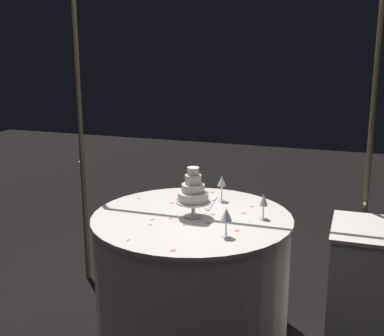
{
  "coord_description": "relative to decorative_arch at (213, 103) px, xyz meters",
  "views": [
    {
      "loc": [
        0.98,
        -2.95,
        1.91
      ],
      "look_at": [
        0.0,
        0.0,
        1.11
      ],
      "focal_mm": 48.55,
      "sensor_mm": 36.0,
      "label": 1
    }
  ],
  "objects": [
    {
      "name": "ground_plane",
      "position": [
        -0.0,
        -0.45,
        -1.46
      ],
      "size": [
        12.0,
        12.0,
        0.0
      ],
      "primitive_type": "plane",
      "color": "black"
    },
    {
      "name": "decorative_arch",
      "position": [
        0.0,
        0.0,
        0.0
      ],
      "size": [
        2.13,
        0.06,
        2.23
      ],
      "color": "#473D2D",
      "rests_on": "ground"
    },
    {
      "name": "main_table",
      "position": [
        -0.0,
        -0.45,
        -1.06
      ],
      "size": [
        1.28,
        1.28,
        0.8
      ],
      "color": "silver",
      "rests_on": "ground"
    },
    {
      "name": "side_table",
      "position": [
        1.12,
        -0.34,
        -1.06
      ],
      "size": [
        0.53,
        0.53,
        0.8
      ],
      "color": "silver",
      "rests_on": "ground"
    },
    {
      "name": "tiered_cake",
      "position": [
        0.01,
        -0.47,
        -0.5
      ],
      "size": [
        0.22,
        0.22,
        0.32
      ],
      "color": "silver",
      "rests_on": "main_table"
    },
    {
      "name": "wine_glass_0",
      "position": [
        0.09,
        -0.09,
        -0.53
      ],
      "size": [
        0.06,
        0.06,
        0.18
      ],
      "color": "silver",
      "rests_on": "main_table"
    },
    {
      "name": "wine_glass_1",
      "position": [
        0.29,
        -0.72,
        -0.54
      ],
      "size": [
        0.07,
        0.07,
        0.17
      ],
      "color": "silver",
      "rests_on": "main_table"
    },
    {
      "name": "wine_glass_2",
      "position": [
        0.43,
        -0.35,
        -0.55
      ],
      "size": [
        0.06,
        0.06,
        0.16
      ],
      "color": "silver",
      "rests_on": "main_table"
    },
    {
      "name": "cake_knife",
      "position": [
        0.05,
        -0.16,
        -0.66
      ],
      "size": [
        0.05,
        0.3,
        0.01
      ],
      "color": "silver",
      "rests_on": "main_table"
    },
    {
      "name": "rose_petal_0",
      "position": [
        0.32,
        -0.15,
        -0.66
      ],
      "size": [
        0.03,
        0.03,
        0.0
      ],
      "primitive_type": "ellipsoid",
      "rotation": [
        0.0,
        0.0,
        1.02
      ],
      "color": "#EA6B84",
      "rests_on": "main_table"
    },
    {
      "name": "rose_petal_1",
      "position": [
        -0.06,
        -0.3,
        -0.66
      ],
      "size": [
        0.03,
        0.03,
        0.0
      ],
      "primitive_type": "ellipsoid",
      "rotation": [
        0.0,
        0.0,
        1.22
      ],
      "color": "#EA6B84",
      "rests_on": "main_table"
    },
    {
      "name": "rose_petal_2",
      "position": [
        -0.21,
        -0.25,
        -0.66
      ],
      "size": [
        0.05,
        0.05,
        0.0
      ],
      "primitive_type": "ellipsoid",
      "rotation": [
        0.0,
        0.0,
        5.39
      ],
      "color": "#EA6B84",
      "rests_on": "main_table"
    },
    {
      "name": "rose_petal_3",
      "position": [
        -0.1,
        -0.26,
        -0.66
      ],
      "size": [
        0.04,
        0.04,
        0.0
      ],
      "primitive_type": "ellipsoid",
      "rotation": [
        0.0,
        0.0,
        0.86
      ],
      "color": "#EA6B84",
      "rests_on": "main_table"
    },
    {
      "name": "rose_petal_4",
      "position": [
        0.07,
        -1.0,
        -0.66
      ],
      "size": [
        0.04,
        0.04,
        0.0
      ],
      "primitive_type": "ellipsoid",
      "rotation": [
        0.0,
        0.0,
        0.67
      ],
      "color": "#EA6B84",
      "rests_on": "main_table"
    },
    {
      "name": "rose_petal_5",
      "position": [
        0.13,
        -0.55,
        -0.66
      ],
      "size": [
        0.05,
        0.04,
        0.0
      ],
      "primitive_type": "ellipsoid",
      "rotation": [
        0.0,
        0.0,
        0.51
      ],
      "color": "#EA6B84",
      "rests_on": "main_table"
    },
    {
      "name": "rose_petal_6",
      "position": [
        0.3,
        -0.3,
        -0.66
      ],
      "size": [
        0.03,
        0.04,
        0.0
      ],
      "primitive_type": "ellipsoid",
      "rotation": [
        0.0,
        0.0,
        1.15
      ],
      "color": "#EA6B84",
      "rests_on": "main_table"
    },
    {
      "name": "rose_petal_7",
      "position": [
        0.33,
        -0.61,
        -0.66
      ],
      "size": [
        0.04,
        0.03,
        0.0
      ],
      "primitive_type": "ellipsoid",
      "rotation": [
        0.0,
        0.0,
        3.5
      ],
      "color": "#EA6B84",
      "rests_on": "main_table"
    },
    {
      "name": "rose_petal_8",
      "position": [
        -0.03,
        -0.1,
        -0.66
      ],
      "size": [
        0.02,
        0.03,
        0.0
      ],
      "primitive_type": "ellipsoid",
      "rotation": [
        0.0,
        0.0,
        1.55
      ],
      "color": "#EA6B84",
      "rests_on": "main_table"
    },
    {
      "name": "rose_petal_9",
      "position": [
        0.29,
        -0.3,
        -0.66
      ],
      "size": [
        0.03,
        0.03,
        0.0
      ],
      "primitive_type": "ellipsoid",
      "rotation": [
        0.0,
        0.0,
        5.91
      ],
      "color": "#EA6B84",
      "rests_on": "main_table"
    },
    {
      "name": "rose_petal_10",
      "position": [
        -0.47,
        -0.22,
        -0.66
      ],
      "size": [
        0.03,
        0.03,
        0.0
      ],
      "primitive_type": "ellipsoid",
      "rotation": [
        0.0,
        0.0,
        5.44
      ],
      "color": "#EA6B84",
      "rests_on": "main_table"
    },
    {
      "name": "rose_petal_11",
      "position": [
        -0.19,
        -0.68,
        -0.66
      ],
      "size": [
        0.03,
        0.02,
        0.0
      ],
      "primitive_type": "ellipsoid",
      "rotation": [
        0.0,
        0.0,
        3.22
      ],
      "color": "#EA6B84",
      "rests_on": "main_table"
    },
    {
      "name": "rose_petal_12",
      "position": [
        0.04,
        -0.28,
        -0.66
      ],
      "size": [
        0.04,
        0.03,
        0.0
      ],
      "primitive_type": "ellipsoid",
      "rotation": [
        0.0,
        0.0,
        6.07
      ],
      "color": "#EA6B84",
      "rests_on": "main_table"
    },
    {
      "name": "rose_petal_13",
      "position": [
        0.11,
        -0.38,
        -0.66
      ],
      "size": [
        0.04,
        0.03,
        0.0
      ],
      "primitive_type": "ellipsoid",
      "rotation": [
        0.0,
        0.0,
        3.36
      ],
      "color": "#EA6B84",
      "rests_on": "main_table"
    },
    {
      "name": "rose_petal_14",
      "position": [
        -0.22,
        -0.59,
        -0.66
      ],
      "size": [
        0.03,
        0.03,
        0.0
      ],
      "primitive_type": "ellipsoid",
      "rotation": [
        0.0,
        0.0,
        4.28
      ],
      "color": "#EA6B84",
      "rests_on": "main_table"
    },
    {
      "name": "rose_petal_15",
      "position": [
        -0.22,
        -0.94,
        -0.66
      ],
      "size": [
        0.02,
        0.03,
        0.0
      ],
      "primitive_type": "ellipsoid",
      "rotation": [
        0.0,
        0.0,
        4.68
      ],
      "color": "#EA6B84",
      "rests_on": "main_table"
    },
    {
      "name": "rose_petal_16",
      "position": [
        -0.12,
        -0.54,
        -0.66
      ],
      "size": [
        0.03,
        0.04,
        0.0
      ],
      "primitive_type": "ellipsoid",
      "rotation": [
        0.0,
        0.0,
        4.45
      ],
      "color": "#EA6B84",
      "rests_on": "main_table"
    },
    {
      "name": "rose_petal_17",
      "position": [
        0.01,
        -0.62,
        -0.66
      ],
      "size": [
        0.02,
        0.03,
        0.0
      ],
      "primitive_type": "ellipsoid",
      "rotation": [
        0.0,
        0.0,
        4.79
      ],
      "color": "#EA6B84",
      "rests_on": "main_table"
    },
    {
      "name": "rose_petal_18",
      "position": [
        -0.02,
        0.08,
        -0.66
      ],
      "size": [
        0.03,
        0.03,
        0.0
      ],
      "primitive_type": "ellipsoid",
      "rotation": [
        0.0,
        0.0,
        3.51
      ],
      "color": "#EA6B84",
      "rests_on": "main_table"
    }
  ]
}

